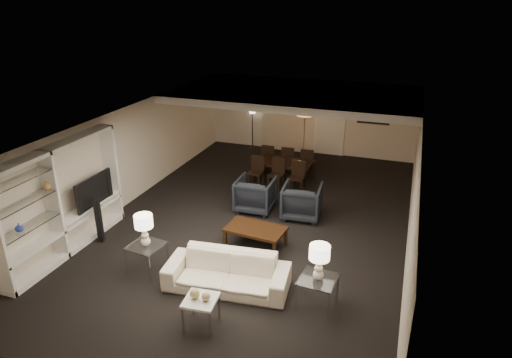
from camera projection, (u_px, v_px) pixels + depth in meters
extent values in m
plane|color=black|center=(256.00, 221.00, 11.06)|extent=(11.00, 11.00, 0.00)
cube|color=silver|center=(256.00, 121.00, 10.11)|extent=(7.00, 11.00, 0.02)
cube|color=beige|center=(310.00, 116.00, 15.38)|extent=(7.00, 0.02, 2.50)
cube|color=beige|center=(113.00, 324.00, 5.78)|extent=(7.00, 0.02, 2.50)
cube|color=beige|center=(127.00, 156.00, 11.65)|extent=(0.02, 11.00, 2.50)
cube|color=beige|center=(414.00, 193.00, 9.51)|extent=(0.02, 11.00, 2.50)
cube|color=silver|center=(296.00, 94.00, 13.20)|extent=(7.00, 4.00, 0.20)
cube|color=beige|center=(283.00, 116.00, 15.61)|extent=(1.50, 0.12, 2.40)
cube|color=silver|center=(330.00, 124.00, 15.22)|extent=(0.90, 0.05, 2.10)
cube|color=#142D38|center=(374.00, 113.00, 14.59)|extent=(0.95, 0.04, 0.65)
cylinder|color=#D8591E|center=(305.00, 111.00, 13.29)|extent=(0.52, 0.52, 0.24)
imported|color=beige|center=(227.00, 272.00, 8.44)|extent=(2.37, 1.13, 0.67)
imported|color=black|center=(255.00, 194.00, 11.47)|extent=(0.94, 0.96, 0.85)
imported|color=black|center=(302.00, 201.00, 11.10)|extent=(0.98, 1.00, 0.85)
sphere|color=tan|center=(195.00, 294.00, 7.41)|extent=(0.17, 0.17, 0.17)
sphere|color=tan|center=(206.00, 297.00, 7.35)|extent=(0.15, 0.15, 0.15)
imported|color=black|center=(90.00, 190.00, 10.09)|extent=(1.17, 0.15, 0.67)
imported|color=#283DAF|center=(19.00, 227.00, 8.37)|extent=(0.16, 0.16, 0.16)
imported|color=gold|center=(47.00, 185.00, 8.91)|extent=(0.16, 0.16, 0.17)
cube|color=black|center=(99.00, 220.00, 9.97)|extent=(0.14, 0.14, 1.05)
imported|color=black|center=(282.00, 171.00, 13.31)|extent=(1.71, 1.01, 0.59)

